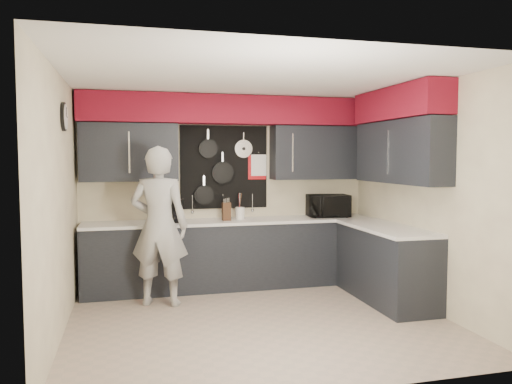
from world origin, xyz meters
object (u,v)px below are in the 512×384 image
object	(u,v)px
coffee_maker	(176,210)
microwave	(328,206)
utensil_crock	(240,213)
person	(159,226)
knife_block	(226,211)

from	to	relation	value
coffee_maker	microwave	bearing A→B (deg)	15.55
utensil_crock	microwave	bearing A→B (deg)	-2.27
utensil_crock	person	xyz separation A→B (m)	(-1.12, -0.64, -0.05)
microwave	coffee_maker	size ratio (longest dim) A/B	1.91
microwave	person	distance (m)	2.47
coffee_maker	utensil_crock	bearing A→B (deg)	20.82
microwave	coffee_maker	xyz separation A→B (m)	(-2.14, -0.05, -0.00)
knife_block	person	xyz separation A→B (m)	(-0.92, -0.55, -0.09)
utensil_crock	person	size ratio (longest dim) A/B	0.09
microwave	knife_block	bearing A→B (deg)	-172.33
knife_block	coffee_maker	distance (m)	0.66
person	coffee_maker	bearing A→B (deg)	-96.11
microwave	knife_block	size ratio (longest dim) A/B	2.38
microwave	coffee_maker	distance (m)	2.14
knife_block	person	world-z (taller)	person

